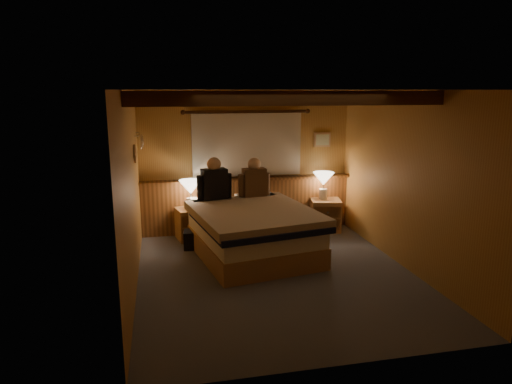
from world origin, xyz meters
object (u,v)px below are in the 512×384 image
object	(u,v)px
lamp_left	(190,189)
person_left	(214,182)
person_right	(254,180)
duffel_bag	(199,239)
lamp_right	(323,180)
bed	(251,230)
nightstand_right	(325,215)
nightstand_left	(192,224)

from	to	relation	value
lamp_left	person_left	bearing A→B (deg)	-28.14
lamp_left	person_left	distance (m)	0.43
person_left	person_right	xyz separation A→B (m)	(0.66, 0.07, -0.02)
person_left	person_right	distance (m)	0.66
lamp_left	duffel_bag	distance (m)	0.84
lamp_left	lamp_right	bearing A→B (deg)	1.77
lamp_left	duffel_bag	xyz separation A→B (m)	(0.08, -0.45, -0.70)
person_right	duffel_bag	xyz separation A→B (m)	(-0.94, -0.33, -0.82)
bed	person_left	world-z (taller)	person_left
nightstand_right	lamp_left	distance (m)	2.39
nightstand_left	lamp_right	distance (m)	2.36
bed	person_right	bearing A→B (deg)	65.31
bed	person_right	xyz separation A→B (m)	(0.20, 0.77, 0.60)
nightstand_left	duffel_bag	xyz separation A→B (m)	(0.08, -0.48, -0.11)
nightstand_right	duffel_bag	distance (m)	2.29
person_right	nightstand_left	bearing A→B (deg)	165.02
nightstand_left	lamp_right	bearing A→B (deg)	-10.95
person_left	person_right	size ratio (longest dim) A/B	1.06
lamp_left	duffel_bag	size ratio (longest dim) A/B	0.96
nightstand_right	person_right	bearing A→B (deg)	-161.98
nightstand_right	lamp_left	xyz separation A→B (m)	(-2.32, -0.01, 0.57)
lamp_left	lamp_right	world-z (taller)	lamp_right
lamp_left	duffel_bag	world-z (taller)	lamp_left
nightstand_left	nightstand_right	xyz separation A→B (m)	(2.32, -0.01, 0.02)
person_left	nightstand_right	bearing A→B (deg)	-4.72
nightstand_right	nightstand_left	bearing A→B (deg)	-168.34
bed	nightstand_right	xyz separation A→B (m)	(1.50, 0.91, -0.10)
bed	nightstand_left	xyz separation A→B (m)	(-0.82, 0.92, -0.11)
bed	person_left	xyz separation A→B (m)	(-0.46, 0.70, 0.61)
lamp_left	lamp_right	size ratio (longest dim) A/B	1.01
bed	lamp_right	xyz separation A→B (m)	(1.46, 0.96, 0.51)
duffel_bag	nightstand_left	bearing A→B (deg)	105.10
bed	person_right	distance (m)	1.00
lamp_left	duffel_bag	bearing A→B (deg)	-79.99
lamp_left	nightstand_right	bearing A→B (deg)	0.37
person_left	duffel_bag	distance (m)	0.92
bed	nightstand_left	world-z (taller)	bed
nightstand_right	person_left	size ratio (longest dim) A/B	0.84
bed	duffel_bag	size ratio (longest dim) A/B	4.72
bed	lamp_left	distance (m)	1.30
person_left	person_right	bearing A→B (deg)	-4.53
lamp_right	person_left	bearing A→B (deg)	-172.14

